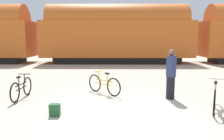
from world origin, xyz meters
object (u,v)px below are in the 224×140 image
object	(u,v)px
freight_train	(117,33)
backpack	(55,110)
person_in_navy	(171,74)
bicycle_silver	(215,97)
bicycle_black	(22,88)
bicycle_yellow	(104,84)

from	to	relation	value
freight_train	backpack	xyz separation A→B (m)	(-1.90, -13.08, -2.41)
person_in_navy	backpack	bearing A→B (deg)	-82.10
person_in_navy	backpack	xyz separation A→B (m)	(-3.64, -1.77, -0.71)
freight_train	backpack	bearing A→B (deg)	-98.27
freight_train	backpack	world-z (taller)	freight_train
bicycle_silver	bicycle_black	bearing A→B (deg)	168.84
bicycle_yellow	backpack	xyz separation A→B (m)	(-1.25, -2.42, -0.20)
bicycle_silver	bicycle_black	world-z (taller)	bicycle_silver
backpack	bicycle_silver	bearing A→B (deg)	6.27
bicycle_yellow	backpack	bearing A→B (deg)	-117.30
bicycle_yellow	freight_train	bearing A→B (deg)	86.51
bicycle_silver	bicycle_yellow	world-z (taller)	bicycle_silver
bicycle_black	bicycle_silver	bearing A→B (deg)	-11.16
backpack	freight_train	bearing A→B (deg)	81.73
bicycle_black	person_in_navy	world-z (taller)	person_in_navy
freight_train	bicycle_black	xyz separation A→B (m)	(-3.55, -11.33, -2.22)
bicycle_yellow	person_in_navy	size ratio (longest dim) A/B	0.74
bicycle_black	person_in_navy	bearing A→B (deg)	0.20
freight_train	bicycle_yellow	distance (m)	10.90
bicycle_silver	backpack	size ratio (longest dim) A/B	4.62
bicycle_silver	bicycle_yellow	distance (m)	3.88
bicycle_yellow	backpack	world-z (taller)	bicycle_yellow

